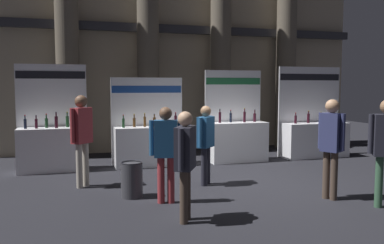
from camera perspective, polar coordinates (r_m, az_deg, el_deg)
name	(u,v)px	position (r m, az deg, el deg)	size (l,w,h in m)	color
ground_plane	(236,181)	(8.60, 6.33, -8.39)	(24.00, 24.00, 0.00)	black
hall_colonnade	(182,43)	(12.62, -1.48, 11.14)	(11.77, 1.10, 6.78)	tan
exhibitor_booth_0	(53,144)	(10.04, -19.18, -3.02)	(1.62, 0.66, 2.53)	white
exhibitor_booth_1	(150,143)	(10.18, -6.04, -2.92)	(1.84, 0.66, 2.22)	white
exhibitor_booth_2	(237,138)	(10.77, 6.40, -2.26)	(1.60, 0.66, 2.43)	white
exhibitor_booth_3	(314,135)	(11.87, 16.93, -1.83)	(1.96, 0.66, 2.55)	white
trash_bin	(132,180)	(7.39, -8.55, -8.08)	(0.39, 0.39, 0.65)	#38383D
visitor_0	(166,147)	(6.84, -3.75, -3.54)	(0.55, 0.29, 1.65)	maroon
visitor_1	(82,132)	(8.19, -15.38, -1.40)	(0.44, 0.44, 1.83)	#ADA393
visitor_2	(206,138)	(8.09, 1.96, -2.34)	(0.43, 0.44, 1.61)	#23232D
visitor_3	(185,156)	(5.89, -0.97, -4.83)	(0.42, 0.56, 1.64)	#47382D
visitor_4	(331,140)	(7.46, 19.15, -2.47)	(0.37, 0.44, 1.77)	#47382D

